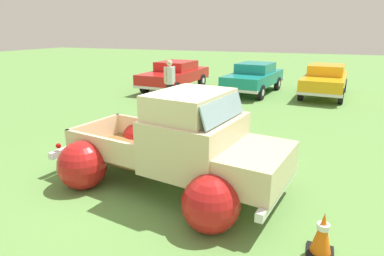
{
  "coord_description": "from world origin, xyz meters",
  "views": [
    {
      "loc": [
        2.64,
        -5.27,
        2.96
      ],
      "look_at": [
        0.0,
        1.35,
        0.78
      ],
      "focal_mm": 30.08,
      "sensor_mm": 36.0,
      "label": 1
    }
  ],
  "objects": [
    {
      "name": "show_car_2",
      "position": [
        2.85,
        10.77,
        0.78
      ],
      "size": [
        2.16,
        4.67,
        1.43
      ],
      "rotation": [
        0.0,
        0.0,
        -1.66
      ],
      "color": "black",
      "rests_on": "ground"
    },
    {
      "name": "ground_plane",
      "position": [
        0.0,
        0.0,
        0.0
      ],
      "size": [
        80.0,
        80.0,
        0.0
      ],
      "primitive_type": "plane",
      "color": "#609347"
    },
    {
      "name": "spectator_0",
      "position": [
        -2.9,
        6.24,
        1.06
      ],
      "size": [
        0.46,
        0.51,
        1.84
      ],
      "rotation": [
        0.0,
        0.0,
        5.78
      ],
      "color": "black",
      "rests_on": "ground"
    },
    {
      "name": "show_car_1",
      "position": [
        -0.35,
        10.33,
        0.78
      ],
      "size": [
        2.35,
        4.59,
        1.43
      ],
      "rotation": [
        0.0,
        0.0,
        -1.69
      ],
      "color": "black",
      "rests_on": "ground"
    },
    {
      "name": "lane_cone_1",
      "position": [
        2.9,
        -1.12,
        0.31
      ],
      "size": [
        0.36,
        0.36,
        0.63
      ],
      "color": "black",
      "rests_on": "ground"
    },
    {
      "name": "vintage_pickup_truck",
      "position": [
        0.38,
        -0.06,
        0.76
      ],
      "size": [
        4.85,
        3.3,
        1.96
      ],
      "rotation": [
        0.0,
        0.0,
        -0.15
      ],
      "color": "black",
      "rests_on": "ground"
    },
    {
      "name": "lane_cone_0",
      "position": [
        -2.72,
        0.75,
        0.31
      ],
      "size": [
        0.36,
        0.36,
        0.63
      ],
      "color": "black",
      "rests_on": "ground"
    },
    {
      "name": "show_car_0",
      "position": [
        -4.26,
        9.71,
        0.79
      ],
      "size": [
        2.16,
        4.81,
        1.43
      ],
      "rotation": [
        0.0,
        0.0,
        -1.63
      ],
      "color": "black",
      "rests_on": "ground"
    }
  ]
}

